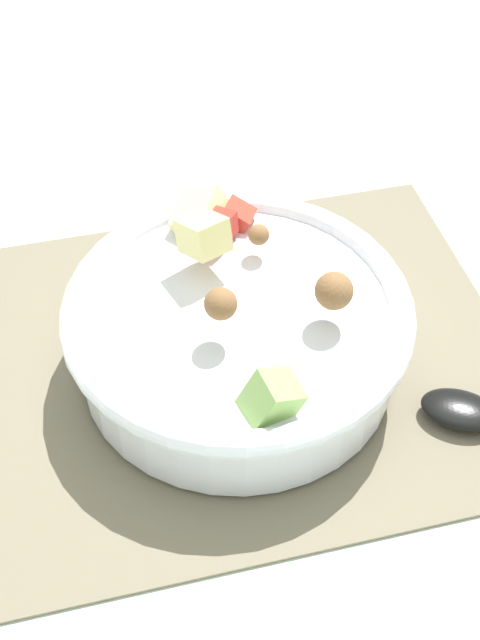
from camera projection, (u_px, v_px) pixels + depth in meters
The scene contains 3 objects.
ground_plane at pixel (235, 361), 0.66m from camera, with size 2.40×2.40×0.00m, color silver.
placemat at pixel (235, 358), 0.66m from camera, with size 0.42×0.34×0.01m, color #756B56.
salad_bowl at pixel (240, 327), 0.63m from camera, with size 0.25×0.25×0.11m.
Camera 1 is at (0.10, 0.42, 0.51)m, focal length 48.30 mm.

